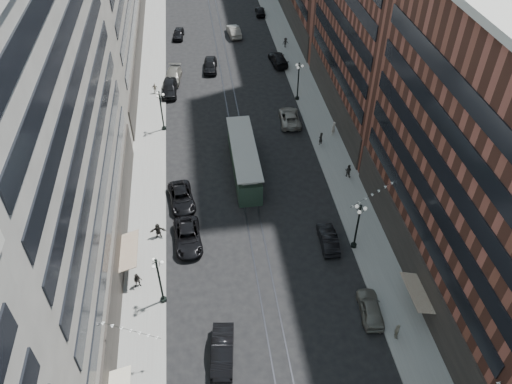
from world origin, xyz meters
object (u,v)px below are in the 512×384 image
lamppost_sw_far (159,279)px  car_9 (178,34)px  car_13 (210,65)px  pedestrian_8 (333,128)px  car_10 (328,239)px  pedestrian_9 (285,43)px  car_4 (370,308)px  pedestrian_7 (348,171)px  streetcar (244,160)px  car_14 (234,31)px  car_5 (222,351)px  lamppost_se_far (357,225)px  car_extra_0 (260,11)px  car_7 (182,198)px  car_11 (290,117)px  car_12 (278,59)px  car_2 (188,237)px  pedestrian_4 (397,331)px  lamppost_se_mid (298,80)px  pedestrian_extra_2 (321,138)px  lamppost_sw_mid (161,109)px  car_extra_1 (169,88)px  pedestrian_6 (155,88)px  car_8 (173,76)px

lamppost_sw_far → car_9: lamppost_sw_far is taller
car_13 → pedestrian_8: bearing=-48.5°
car_10 → pedestrian_8: pedestrian_8 is taller
pedestrian_9 → car_9: bearing=144.3°
car_4 → car_10: bearing=-73.5°
car_10 → pedestrian_7: pedestrian_7 is taller
streetcar → car_14: (2.64, 37.03, -0.75)m
streetcar → car_5: streetcar is taller
lamppost_se_far → car_extra_0: bearing=90.8°
car_7 → car_9: size_ratio=1.25×
lamppost_se_far → car_11: bearing=95.3°
car_12 → pedestrian_8: 20.46m
car_2 → car_7: bearing=91.3°
pedestrian_4 → car_14: 61.00m
lamppost_se_far → car_14: (-6.56, 50.30, -2.25)m
lamppost_se_mid → streetcar: lamppost_se_mid is taller
car_12 → pedestrian_extra_2: bearing=89.1°
lamppost_sw_mid → pedestrian_extra_2: bearing=-17.2°
lamppost_sw_mid → car_extra_0: bearing=63.8°
lamppost_sw_far → car_extra_0: size_ratio=1.31×
lamppost_se_far → pedestrian_9: bearing=88.3°
car_13 → lamppost_sw_far: bearing=-94.0°
car_9 → car_12: 19.15m
car_11 → car_extra_1: (-15.50, 9.52, 0.14)m
car_7 → car_10: (14.07, -7.99, -0.01)m
pedestrian_6 → pedestrian_extra_2: 25.42m
car_14 → car_extra_1: (-11.04, -18.16, 0.05)m
lamppost_se_mid → car_10: (-2.40, -27.21, -2.36)m
lamppost_sw_far → pedestrian_7: 25.45m
pedestrian_9 → pedestrian_extra_2: bearing=-106.9°
lamppost_se_far → pedestrian_7: lamppost_se_far is taller
pedestrian_8 → car_extra_1: bearing=-72.2°
lamppost_sw_mid → car_13: bearing=65.5°
lamppost_se_far → pedestrian_4: size_ratio=3.38×
car_8 → car_14: (10.47, 14.42, 0.06)m
lamppost_se_far → car_4: lamppost_se_far is taller
car_14 → car_10: bearing=88.8°
lamppost_sw_mid → car_extra_1: 9.44m
car_9 → car_7: bearing=-84.0°
pedestrian_4 → car_10: size_ratio=0.37×
car_13 → car_extra_1: 8.78m
pedestrian_extra_2 → car_11: bearing=-101.5°
lamppost_se_mid → pedestrian_9: (1.32, 16.39, -2.14)m
car_11 → car_8: bearing=-38.0°
car_13 → car_11: bearing=-54.0°
lamppost_se_far → car_4: bearing=-96.0°
car_extra_0 → car_7: bearing=76.2°
pedestrian_6 → pedestrian_extra_2: size_ratio=0.89×
lamppost_se_mid → car_12: size_ratio=1.00×
car_11 → pedestrian_6: size_ratio=3.58×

